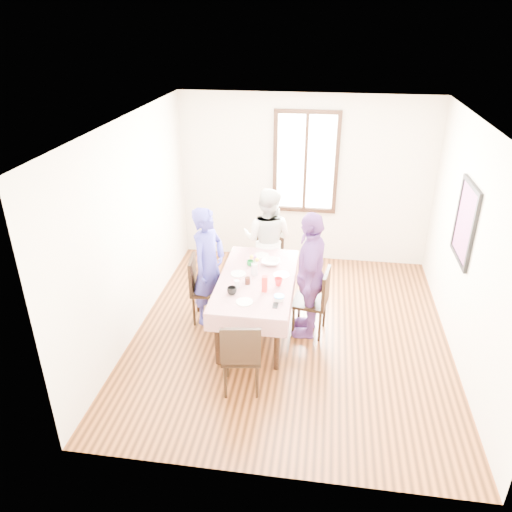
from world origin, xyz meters
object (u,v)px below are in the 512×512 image
object	(u,v)px
dining_table	(257,305)
chair_far	(268,260)
chair_left	(208,289)
chair_right	(310,301)
chair_near	(241,354)
person_left	(208,266)
person_right	(310,275)
person_far	(268,240)

from	to	relation	value
dining_table	chair_far	world-z (taller)	chair_far
dining_table	chair_far	size ratio (longest dim) A/B	1.81
dining_table	chair_left	bearing A→B (deg)	167.18
chair_right	chair_near	bearing A→B (deg)	158.75
chair_left	chair_far	world-z (taller)	same
person_left	person_right	distance (m)	1.33
chair_right	person_right	distance (m)	0.38
person_far	dining_table	bearing A→B (deg)	101.35
chair_right	person_right	bearing A→B (deg)	98.57
chair_near	person_far	size ratio (longest dim) A/B	0.58
chair_left	chair_right	xyz separation A→B (m)	(1.36, -0.10, 0.00)
chair_left	chair_far	distance (m)	1.19
chair_far	person_left	xyz separation A→B (m)	(-0.66, -0.98, 0.35)
chair_left	chair_right	size ratio (longest dim) A/B	1.00
dining_table	person_far	distance (m)	1.19
chair_left	person_left	world-z (taller)	person_left
chair_near	person_right	world-z (taller)	person_right
dining_table	chair_near	distance (m)	1.14
dining_table	chair_near	bearing A→B (deg)	-90.00
person_far	person_right	size ratio (longest dim) A/B	0.94
chair_far	person_far	distance (m)	0.33
person_left	chair_left	bearing A→B (deg)	110.58
chair_left	person_far	size ratio (longest dim) A/B	0.58
person_far	chair_right	bearing A→B (deg)	133.97
dining_table	person_left	distance (m)	0.80
chair_far	chair_near	world-z (taller)	same
person_right	person_far	bearing A→B (deg)	-144.80
chair_far	chair_near	distance (m)	2.27
dining_table	person_left	world-z (taller)	person_left
chair_near	person_left	distance (m)	1.49
dining_table	person_right	world-z (taller)	person_right
chair_left	chair_near	xyz separation A→B (m)	(0.68, -1.29, 0.00)
dining_table	chair_left	xyz separation A→B (m)	(-0.68, 0.15, 0.08)
dining_table	chair_right	distance (m)	0.69
chair_far	person_left	world-z (taller)	person_left
chair_left	chair_right	distance (m)	1.36
person_right	chair_left	bearing A→B (deg)	-91.11
chair_left	chair_near	distance (m)	1.46
chair_near	person_left	world-z (taller)	person_left
dining_table	person_left	xyz separation A→B (m)	(-0.66, 0.15, 0.43)
chair_left	dining_table	bearing A→B (deg)	70.73
chair_near	person_far	xyz separation A→B (m)	(0.00, 2.25, 0.33)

